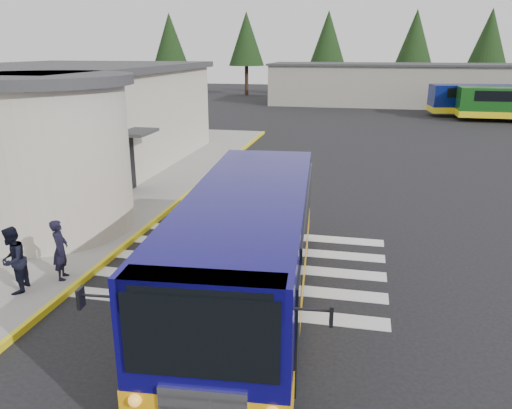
% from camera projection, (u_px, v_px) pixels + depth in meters
% --- Properties ---
extents(ground, '(140.00, 140.00, 0.00)m').
position_uv_depth(ground, '(261.00, 254.00, 14.38)').
color(ground, black).
rests_on(ground, ground).
extents(sidewalk, '(10.00, 34.00, 0.15)m').
position_uv_depth(sidewalk, '(60.00, 195.00, 19.88)').
color(sidewalk, gray).
rests_on(sidewalk, ground).
extents(curb_strip, '(0.12, 34.00, 0.16)m').
position_uv_depth(curb_strip, '(177.00, 203.00, 18.89)').
color(curb_strip, yellow).
rests_on(curb_strip, ground).
extents(station_building, '(12.70, 18.70, 4.80)m').
position_uv_depth(station_building, '(54.00, 121.00, 22.21)').
color(station_building, beige).
rests_on(station_building, ground).
extents(crosswalk, '(8.00, 5.35, 0.01)m').
position_uv_depth(crosswalk, '(237.00, 264.00, 13.73)').
color(crosswalk, silver).
rests_on(crosswalk, ground).
extents(depot_building, '(26.40, 8.40, 4.20)m').
position_uv_depth(depot_building, '(398.00, 84.00, 51.75)').
color(depot_building, gray).
rests_on(depot_building, ground).
extents(tree_line, '(58.40, 4.40, 10.00)m').
position_uv_depth(tree_line, '(400.00, 38.00, 57.76)').
color(tree_line, black).
rests_on(tree_line, ground).
extents(transit_bus, '(3.72, 9.87, 2.74)m').
position_uv_depth(transit_bus, '(248.00, 253.00, 11.14)').
color(transit_bus, '#0C0759').
rests_on(transit_bus, ground).
extents(pedestrian_a, '(0.53, 0.65, 1.54)m').
position_uv_depth(pedestrian_a, '(60.00, 250.00, 12.34)').
color(pedestrian_a, black).
rests_on(pedestrian_a, sidewalk).
extents(pedestrian_b, '(0.79, 0.91, 1.61)m').
position_uv_depth(pedestrian_b, '(13.00, 260.00, 11.64)').
color(pedestrian_b, black).
rests_on(pedestrian_b, sidewalk).
extents(far_bus_a, '(9.25, 3.60, 2.32)m').
position_uv_depth(far_bus_a, '(484.00, 99.00, 42.99)').
color(far_bus_a, '#071253').
rests_on(far_bus_a, ground).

